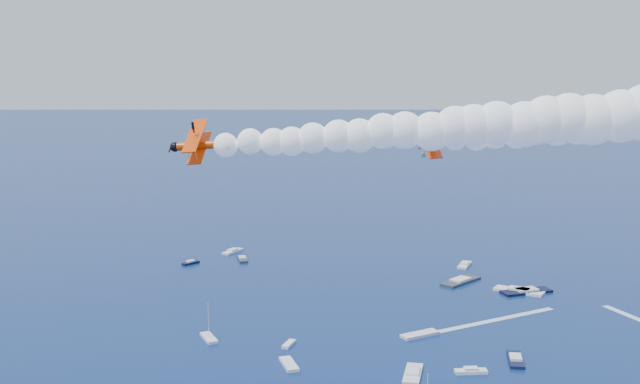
% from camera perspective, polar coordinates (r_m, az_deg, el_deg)
% --- Properties ---
extents(biplane_lead, '(9.96, 11.28, 8.08)m').
position_cam_1_polar(biplane_lead, '(100.17, 7.96, 3.66)').
color(biplane_lead, '#F53A05').
extents(biplane_trail, '(9.09, 10.76, 8.04)m').
position_cam_1_polar(biplane_trail, '(94.52, -8.44, 3.30)').
color(biplane_trail, '#ED4004').
extents(smoke_trail_trail, '(71.11, 37.99, 12.47)m').
position_cam_1_polar(smoke_trail_trail, '(92.86, 12.64, 4.70)').
color(smoke_trail_trail, white).
extents(spectator_boats, '(215.02, 149.85, 0.70)m').
position_cam_1_polar(spectator_boats, '(199.33, 9.87, -9.72)').
color(spectator_boats, silver).
rests_on(spectator_boats, ground).
extents(boat_wakes, '(65.21, 36.31, 0.04)m').
position_cam_1_polar(boat_wakes, '(212.49, 17.76, -8.91)').
color(boat_wakes, white).
rests_on(boat_wakes, ground).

